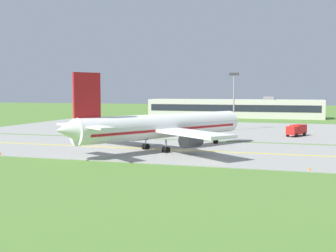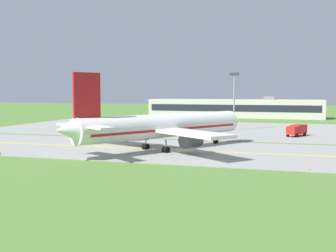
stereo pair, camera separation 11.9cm
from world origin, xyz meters
name	(u,v)px [view 1 (the left image)]	position (x,y,z in m)	size (l,w,h in m)	color
ground_plane	(179,151)	(0.00, 0.00, 0.00)	(500.00, 500.00, 0.00)	#517A33
taxiway_strip	(179,150)	(0.00, 0.00, 0.05)	(240.00, 28.00, 0.10)	gray
apron_pad	(261,130)	(10.00, 42.00, 0.05)	(140.00, 52.00, 0.10)	gray
taxiway_centreline	(179,150)	(0.00, 0.00, 0.11)	(220.00, 0.60, 0.01)	yellow
airplane_lead	(162,126)	(-2.62, -0.91, 4.13)	(29.81, 35.79, 12.70)	white
service_truck_fuel	(191,122)	(-9.10, 45.06, 1.53)	(6.23, 4.74, 2.60)	orange
service_truck_catering	(297,130)	(18.83, 29.02, 1.53)	(4.45, 6.30, 2.60)	red
terminal_building	(234,108)	(-4.64, 94.54, 3.44)	(65.43, 11.10, 8.05)	beige
apron_light_mast	(234,94)	(3.20, 40.78, 9.33)	(2.40, 0.50, 14.70)	gray
traffic_cone_near_edge	(309,169)	(20.70, -13.03, 0.30)	(0.44, 0.44, 0.60)	orange
traffic_cone_mid_edge	(0,153)	(-25.33, -13.33, 0.30)	(0.44, 0.44, 0.60)	orange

